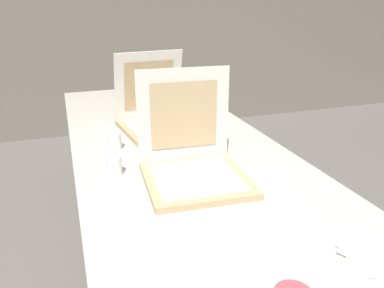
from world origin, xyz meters
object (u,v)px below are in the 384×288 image
object	(u,v)px
table	(175,154)
cup_white_mid	(115,141)
pizza_box_middle	(157,118)
napkin_pile	(373,256)
cup_white_near_center	(114,166)
pizza_box_front	(193,164)

from	to	relation	value
table	cup_white_mid	world-z (taller)	cup_white_mid
pizza_box_middle	napkin_pile	bearing A→B (deg)	-84.42
pizza_box_middle	cup_white_near_center	bearing A→B (deg)	-127.70
table	cup_white_mid	bearing A→B (deg)	174.71
pizza_box_middle	napkin_pile	world-z (taller)	pizza_box_middle
table	cup_white_near_center	distance (m)	0.37
cup_white_near_center	napkin_pile	size ratio (longest dim) A/B	0.38
cup_white_near_center	napkin_pile	world-z (taller)	cup_white_near_center
pizza_box_front	cup_white_mid	size ratio (longest dim) A/B	5.21
cup_white_mid	pizza_box_front	bearing A→B (deg)	-59.15
pizza_box_middle	pizza_box_front	bearing A→B (deg)	-98.74
cup_white_near_center	pizza_box_front	bearing A→B (deg)	-24.40
cup_white_mid	cup_white_near_center	size ratio (longest dim) A/B	1.00
table	pizza_box_middle	size ratio (longest dim) A/B	5.99
cup_white_near_center	pizza_box_middle	bearing A→B (deg)	59.42
pizza_box_front	cup_white_near_center	bearing A→B (deg)	159.51
pizza_box_middle	napkin_pile	size ratio (longest dim) A/B	2.08
pizza_box_front	cup_white_near_center	distance (m)	0.28
pizza_box_middle	napkin_pile	distance (m)	1.16
pizza_box_front	napkin_pile	bearing A→B (deg)	-60.03
pizza_box_front	cup_white_mid	world-z (taller)	pizza_box_front
table	pizza_box_middle	world-z (taller)	pizza_box_middle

